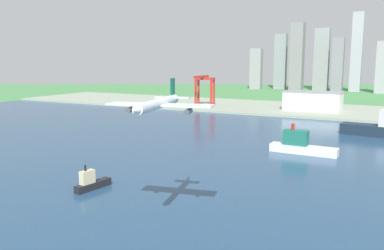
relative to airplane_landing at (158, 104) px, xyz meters
name	(u,v)px	position (x,y,z in m)	size (l,w,h in m)	color
ground_plane	(271,139)	(-18.67, 184.90, -45.47)	(2400.00, 2400.00, 0.00)	#4A8C4E
water_bay	(242,156)	(-18.67, 124.90, -45.40)	(840.00, 360.00, 0.15)	navy
industrial_pier	(319,110)	(-18.67, 374.90, -44.22)	(840.00, 140.00, 2.50)	#97A48E
airplane_landing	(158,104)	(0.00, 0.00, 0.00)	(35.17, 36.92, 10.43)	white
ferry_boat	(301,145)	(11.92, 148.38, -40.02)	(42.58, 10.03, 18.85)	white
tugboat_small	(91,182)	(-56.32, 29.80, -41.92)	(6.48, 19.42, 12.15)	black
port_crane_red	(204,84)	(-152.15, 342.28, -15.69)	(23.90, 37.62, 38.12)	#B72D23
warehouse_main	(313,101)	(-23.64, 362.00, -32.19)	(63.34, 31.66, 21.51)	white
distant_skyline	(338,61)	(-46.67, 702.08, 11.93)	(336.22, 62.18, 147.37)	gray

